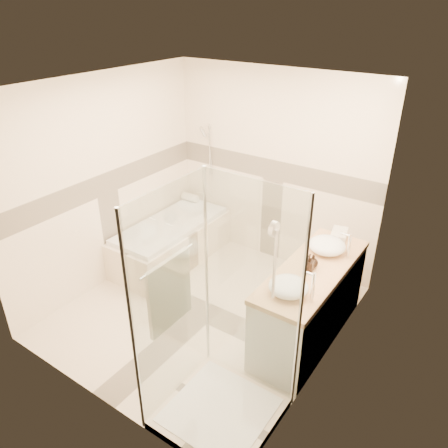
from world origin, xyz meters
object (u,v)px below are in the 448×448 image
Objects in this scene: vanity at (310,303)px; amenity_bottle_a at (309,263)px; bathtub at (172,240)px; vessel_sink_far at (288,287)px; shower_enclosure at (213,361)px; amenity_bottle_b at (313,261)px; vessel_sink_near at (327,245)px.

vanity is 0.52m from amenity_bottle_a.
vessel_sink_far is at bearing -21.91° from bathtub.
shower_enclosure is 0.91m from vessel_sink_far.
bathtub is 0.83× the size of shower_enclosure.
vanity is 12.17× the size of amenity_bottle_b.
bathtub is 1.05× the size of vanity.
amenity_bottle_a is at bearing 90.00° from vessel_sink_far.
vanity reaches higher than bathtub.
bathtub is 2.18m from vanity.
vessel_sink_far is 0.52m from amenity_bottle_b.
vessel_sink_far reaches higher than amenity_bottle_b.
shower_enclosure is (-0.29, -1.27, 0.08)m from vanity.
amenity_bottle_a reaches higher than vanity.
amenity_bottle_a is (2.13, -0.43, 0.64)m from bathtub.
shower_enclosure is 15.32× the size of amenity_bottle_b.
shower_enclosure is 5.35× the size of vessel_sink_near.
amenity_bottle_a is at bearing -11.49° from bathtub.
vessel_sink_far is at bearing -90.00° from vessel_sink_near.
amenity_bottle_a is (0.00, -0.44, 0.02)m from vessel_sink_near.
vessel_sink_near is 0.44m from amenity_bottle_a.
shower_enclosure is (1.86, -1.62, 0.20)m from bathtub.
bathtub is 2.24m from amenity_bottle_b.
vanity is 1.31m from shower_enclosure.
shower_enclosure is 1.70m from vessel_sink_near.
vanity is (2.15, -0.35, 0.12)m from bathtub.
shower_enclosure is at bearing -99.52° from vessel_sink_near.
vessel_sink_far is (0.00, -0.86, -0.00)m from vessel_sink_near.
shower_enclosure reaches higher than vessel_sink_far.
shower_enclosure is at bearing -102.00° from amenity_bottle_b.
amenity_bottle_b is (2.13, -0.34, 0.61)m from bathtub.
amenity_bottle_a is at bearing 77.07° from shower_enclosure.
vessel_sink_far is (-0.02, -0.51, 0.50)m from vanity.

